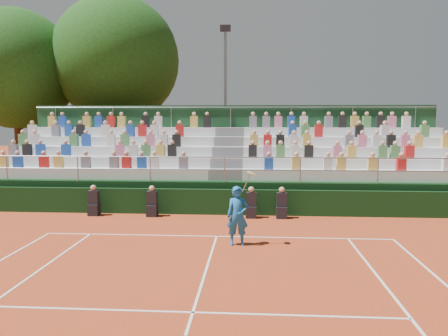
# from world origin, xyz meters

# --- Properties ---
(ground) EXTENTS (90.00, 90.00, 0.00)m
(ground) POSITION_xyz_m (0.00, 0.00, 0.00)
(ground) COLOR #AD3F1C
(ground) RESTS_ON ground
(courtside_wall) EXTENTS (20.00, 0.15, 1.00)m
(courtside_wall) POSITION_xyz_m (0.00, 3.20, 0.50)
(courtside_wall) COLOR black
(courtside_wall) RESTS_ON ground
(line_officials) EXTENTS (7.62, 0.40, 1.19)m
(line_officials) POSITION_xyz_m (-1.10, 2.75, 0.48)
(line_officials) COLOR black
(line_officials) RESTS_ON ground
(grandstand) EXTENTS (20.00, 5.20, 4.40)m
(grandstand) POSITION_xyz_m (-0.00, 6.44, 1.09)
(grandstand) COLOR black
(grandstand) RESTS_ON ground
(tennis_player) EXTENTS (0.87, 0.49, 2.22)m
(tennis_player) POSITION_xyz_m (0.70, -0.88, 0.88)
(tennis_player) COLOR #1762AD
(tennis_player) RESTS_ON ground
(tree_west) EXTENTS (7.02, 7.02, 10.15)m
(tree_west) POSITION_xyz_m (-12.89, 11.84, 6.63)
(tree_west) COLOR #331E12
(tree_west) RESTS_ON ground
(tree_east) EXTENTS (7.60, 7.60, 11.07)m
(tree_east) POSITION_xyz_m (-7.19, 12.98, 7.25)
(tree_east) COLOR #331E12
(tree_east) RESTS_ON ground
(floodlight_mast) EXTENTS (0.60, 0.25, 9.05)m
(floodlight_mast) POSITION_xyz_m (-0.50, 12.13, 5.21)
(floodlight_mast) COLOR gray
(floodlight_mast) RESTS_ON ground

